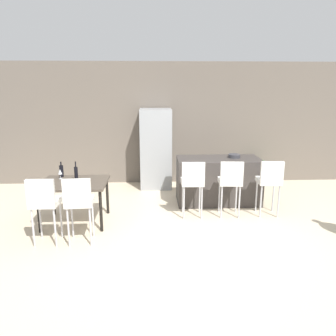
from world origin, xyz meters
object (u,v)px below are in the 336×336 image
Objects in this scene: wine_bottle_near at (61,171)px; fruit_bowl at (234,156)px; bar_chair_right at (270,179)px; wine_bottle_corner at (76,174)px; potted_plant at (258,170)px; kitchen_island at (218,180)px; dining_chair_near at (44,200)px; dining_table at (74,186)px; bar_chair_left at (193,180)px; refrigerator at (156,149)px; bar_chair_middle at (230,180)px; wine_glass_left at (60,172)px; dining_chair_far at (79,200)px.

wine_bottle_near reaches higher than fruit_bowl.
bar_chair_right is 3.80× the size of wine_bottle_near.
potted_plant is (3.85, 2.02, -0.49)m from wine_bottle_corner.
kitchen_island is at bearing -168.81° from fruit_bowl.
bar_chair_right is 3.85m from dining_chair_near.
bar_chair_right is 3.44m from wine_bottle_corner.
bar_chair_right is at bearing -3.03° from wine_bottle_near.
fruit_bowl is (3.02, 1.00, 0.29)m from dining_table.
fruit_bowl is (2.98, 0.95, 0.08)m from wine_bottle_corner.
potted_plant is (1.82, 1.92, -0.31)m from bar_chair_left.
kitchen_island is 2.83m from wine_bottle_corner.
kitchen_island is at bearing -136.61° from potted_plant.
bar_chair_left is 2.04m from refrigerator.
wine_bottle_corner is at bearing 71.75° from dining_chair_near.
bar_chair_middle is 3.04× the size of wine_bottle_corner.
bar_chair_left is at bearing -180.00° from bar_chair_right.
bar_chair_left is 2.35m from wine_glass_left.
bar_chair_middle is at bearing -3.74° from wine_bottle_near.
bar_chair_left reaches higher than fruit_bowl.
dining_table is 6.45× the size of wine_glass_left.
fruit_bowl is (2.76, 1.82, 0.26)m from dining_chair_far.
dining_chair_near reaches higher than wine_bottle_near.
dining_chair_far is (-3.22, -0.97, 0.00)m from bar_chair_right.
bar_chair_right reaches higher than wine_bottle_near.
bar_chair_right is (0.72, -0.00, 0.00)m from bar_chair_middle.
dining_table is at bearing -160.76° from kitchen_island.
wine_bottle_corner is 0.53× the size of potted_plant.
dining_chair_near is 4.33× the size of fruit_bowl.
wine_glass_left is at bearing 178.98° from bar_chair_middle.
refrigerator is at bearing 137.82° from kitchen_island.
wine_glass_left is at bearing -132.41° from refrigerator.
kitchen_island is at bearing 13.79° from wine_glass_left.
refrigerator is (-2.04, 1.93, 0.22)m from bar_chair_right.
refrigerator is at bearing 45.00° from wine_bottle_near.
bar_chair_middle is at bearing 180.00° from bar_chair_right.
bar_chair_middle is 2.25m from potted_plant.
potted_plant is at bearing 43.39° from kitchen_island.
dining_chair_far is 0.57× the size of refrigerator.
refrigerator is (1.73, 1.73, 0.07)m from wine_bottle_near.
bar_chair_left is 1.00× the size of dining_chair_far.
kitchen_island is 3.01m from dining_chair_far.
refrigerator is at bearing 47.59° from wine_glass_left.
refrigerator reaches higher than wine_bottle_corner.
wine_bottle_near is at bearing 129.90° from dining_table.
bar_chair_middle is 3.06m from wine_bottle_near.
bar_chair_left is 1.61× the size of potted_plant.
wine_bottle_near is (-0.30, 0.36, 0.18)m from dining_table.
dining_table is at bearing -176.76° from bar_chair_middle.
dining_chair_far is 0.92m from wine_bottle_corner.
fruit_bowl is at bearing 72.76° from bar_chair_middle.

